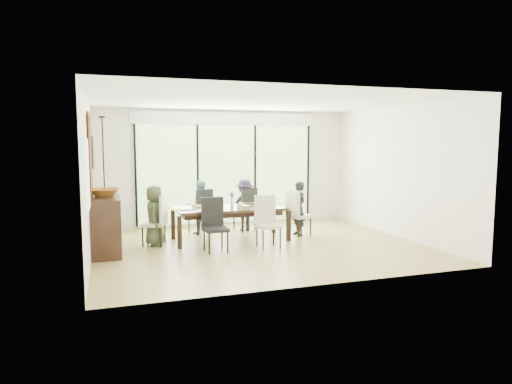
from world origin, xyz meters
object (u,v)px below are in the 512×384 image
object	(u,v)px
person_left_end	(155,216)
laptop	(189,209)
sideboard	(106,223)
person_far_right	(245,205)
vase	(232,204)
chair_right_end	(299,212)
bowl	(104,192)
person_far_left	(200,207)
chair_left_end	(154,220)
person_right_end	(299,208)
chair_far_right	(244,209)
chair_near_left	(216,225)
table_top	(230,209)
cup_a	(194,206)
chair_near_right	(269,222)
cup_c	(266,203)
chair_far_left	(200,211)
cup_b	(239,206)

from	to	relation	value
person_left_end	laptop	distance (m)	0.65
laptop	sideboard	bearing A→B (deg)	168.68
person_left_end	person_far_right	world-z (taller)	same
vase	chair_right_end	bearing A→B (deg)	-1.97
chair_right_end	bowl	bearing A→B (deg)	74.23
person_far_left	laptop	distance (m)	1.02
chair_left_end	person_left_end	world-z (taller)	person_left_end
person_left_end	person_far_right	bearing A→B (deg)	-56.40
chair_left_end	chair_right_end	world-z (taller)	same
chair_left_end	person_right_end	bearing A→B (deg)	111.21
chair_far_right	vase	world-z (taller)	chair_far_right
chair_left_end	person_right_end	xyz separation A→B (m)	(2.98, 0.00, 0.08)
chair_right_end	chair_near_left	world-z (taller)	same
table_top	cup_a	bearing A→B (deg)	167.91
person_left_end	bowl	bearing A→B (deg)	114.30
person_left_end	table_top	bearing A→B (deg)	-78.64
chair_left_end	chair_near_right	world-z (taller)	same
laptop	cup_c	world-z (taller)	cup_c
chair_near_left	person_right_end	size ratio (longest dim) A/B	0.85
cup_a	person_left_end	bearing A→B (deg)	-169.11
chair_far_left	person_far_left	xyz separation A→B (m)	(0.00, -0.02, 0.08)
chair_right_end	cup_c	size ratio (longest dim) A/B	8.87
sideboard	chair_near_right	bearing A→B (deg)	-15.00
table_top	chair_near_right	distance (m)	1.01
chair_right_end	chair_far_right	xyz separation A→B (m)	(-0.95, 0.85, 0.00)
chair_far_left	person_right_end	world-z (taller)	person_right_end
chair_far_left	vase	bearing A→B (deg)	99.38
chair_left_end	person_right_end	distance (m)	2.98
person_right_end	cup_b	size ratio (longest dim) A/B	12.90
vase	laptop	world-z (taller)	vase
cup_a	bowl	world-z (taller)	bowl
person_left_end	person_right_end	bearing A→B (deg)	-78.64
chair_left_end	chair_far_right	size ratio (longest dim) A/B	1.00
cup_a	cup_c	distance (m)	1.50
chair_far_right	sideboard	size ratio (longest dim) A/B	0.55
chair_near_right	person_left_end	bearing A→B (deg)	155.36
person_far_left	laptop	size ratio (longest dim) A/B	3.91
chair_right_end	chair_near_left	xyz separation A→B (m)	(-2.00, -0.87, 0.00)
chair_left_end	bowl	distance (m)	1.06
person_right_end	cup_c	bearing A→B (deg)	-107.10
chair_left_end	cup_a	size ratio (longest dim) A/B	8.87
table_top	person_far_left	size ratio (longest dim) A/B	1.86
chair_far_right	person_left_end	size ratio (longest dim) A/B	0.85
person_right_end	cup_a	world-z (taller)	person_right_end
chair_near_left	cup_a	world-z (taller)	chair_near_left
chair_far_right	person_right_end	bearing A→B (deg)	120.32
chair_far_right	bowl	xyz separation A→B (m)	(-2.91, -1.05, 0.58)
laptop	cup_c	size ratio (longest dim) A/B	2.66
person_far_right	vase	distance (m)	0.94
cup_a	sideboard	size ratio (longest dim) A/B	0.06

